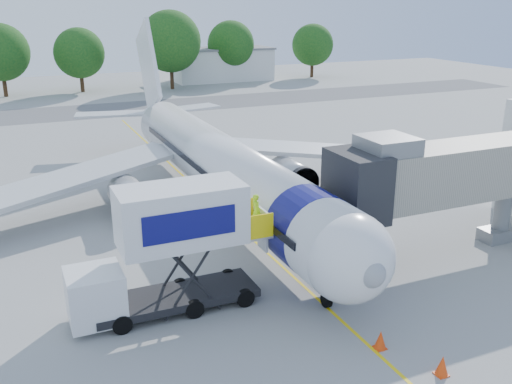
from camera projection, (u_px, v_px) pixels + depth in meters
name	position (u px, v px, depth m)	size (l,w,h in m)	color
ground	(243.00, 230.00, 32.97)	(160.00, 160.00, 0.00)	gray
guidance_line	(243.00, 230.00, 32.97)	(0.15, 70.00, 0.01)	yellow
taxiway_strip	(111.00, 110.00, 69.41)	(120.00, 10.00, 0.01)	#59595B
aircraft	(217.00, 164.00, 35.61)	(34.17, 37.73, 11.35)	silver
jet_bridge	(442.00, 174.00, 28.57)	(13.90, 3.20, 6.60)	#A6A08E
catering_hiloader	(167.00, 251.00, 23.62)	(8.50, 2.44, 5.50)	black
safety_cone_a	(380.00, 340.00, 21.66)	(0.47, 0.47, 0.75)	#E63C0C
safety_cone_b	(442.00, 366.00, 20.11)	(0.48, 0.48, 0.77)	#E63C0C
outbuilding_right	(222.00, 64.00, 94.31)	(16.40, 7.40, 5.30)	silver
tree_c	(0.00, 52.00, 77.07)	(7.75, 7.75, 9.88)	#382314
tree_d	(79.00, 53.00, 81.39)	(7.14, 7.14, 9.10)	#382314
tree_e	(170.00, 41.00, 83.59)	(8.99, 8.99, 11.46)	#382314
tree_f	(231.00, 44.00, 92.41)	(7.61, 7.61, 9.70)	#382314
tree_g	(313.00, 45.00, 97.55)	(7.05, 7.05, 8.99)	#382314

